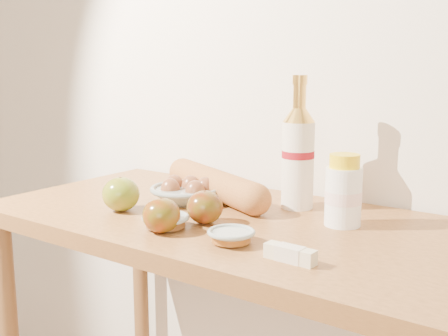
% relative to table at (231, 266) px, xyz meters
% --- Properties ---
extents(back_wall, '(3.50, 0.02, 2.60)m').
position_rel_table_xyz_m(back_wall, '(0.00, 0.33, 0.52)').
color(back_wall, white).
rests_on(back_wall, ground).
extents(table, '(1.20, 0.60, 0.90)m').
position_rel_table_xyz_m(table, '(0.00, 0.00, 0.00)').
color(table, '#A96E36').
rests_on(table, ground).
extents(bourbon_bottle, '(0.09, 0.09, 0.33)m').
position_rel_table_xyz_m(bourbon_bottle, '(0.09, 0.16, 0.26)').
color(bourbon_bottle, silver).
rests_on(bourbon_bottle, table).
extents(cream_bottle, '(0.09, 0.09, 0.16)m').
position_rel_table_xyz_m(cream_bottle, '(0.24, 0.08, 0.20)').
color(cream_bottle, white).
rests_on(cream_bottle, table).
extents(egg_bowl, '(0.23, 0.23, 0.06)m').
position_rel_table_xyz_m(egg_bowl, '(-0.17, 0.04, 0.15)').
color(egg_bowl, gray).
rests_on(egg_bowl, table).
extents(baguette, '(0.46, 0.26, 0.08)m').
position_rel_table_xyz_m(baguette, '(-0.14, 0.12, 0.16)').
color(baguette, '#C1793B').
rests_on(baguette, table).
extents(apple_yellowgreen, '(0.10, 0.10, 0.08)m').
position_rel_table_xyz_m(apple_yellowgreen, '(-0.24, -0.12, 0.17)').
color(apple_yellowgreen, olive).
rests_on(apple_yellowgreen, table).
extents(apple_redgreen_front, '(0.11, 0.11, 0.08)m').
position_rel_table_xyz_m(apple_redgreen_front, '(-0.05, -0.19, 0.16)').
color(apple_redgreen_front, '#8D0C07').
rests_on(apple_redgreen_front, table).
extents(apple_redgreen_right, '(0.09, 0.09, 0.08)m').
position_rel_table_xyz_m(apple_redgreen_right, '(-0.01, -0.08, 0.16)').
color(apple_redgreen_right, maroon).
rests_on(apple_redgreen_right, table).
extents(sugar_bowl, '(0.12, 0.12, 0.03)m').
position_rel_table_xyz_m(sugar_bowl, '(-0.06, -0.16, 0.14)').
color(sugar_bowl, '#8F9C97').
rests_on(sugar_bowl, table).
extents(syrup_bowl, '(0.13, 0.13, 0.03)m').
position_rel_table_xyz_m(syrup_bowl, '(0.11, -0.16, 0.14)').
color(syrup_bowl, '#94A19B').
rests_on(syrup_bowl, table).
extents(butter_stick, '(0.10, 0.03, 0.03)m').
position_rel_table_xyz_m(butter_stick, '(0.26, -0.19, 0.14)').
color(butter_stick, beige).
rests_on(butter_stick, table).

